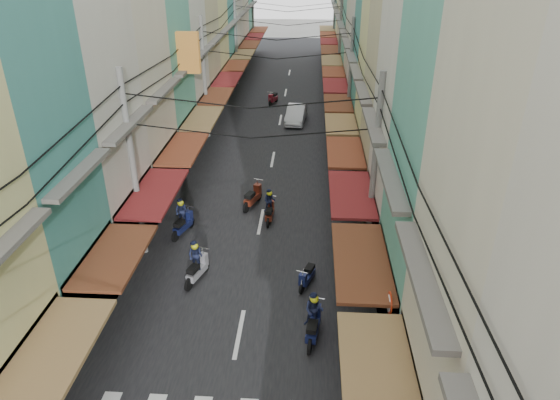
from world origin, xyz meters
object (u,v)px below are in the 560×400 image
at_px(white_car, 296,122).
at_px(traffic_sign, 388,316).
at_px(market_umbrella, 465,352).
at_px(bicycle, 434,297).

distance_m(white_car, traffic_sign, 25.49).
bearing_deg(market_umbrella, white_car, 101.68).
relative_size(bicycle, market_umbrella, 0.59).
bearing_deg(traffic_sign, bicycle, 58.07).
distance_m(bicycle, traffic_sign, 5.34).
distance_m(white_car, market_umbrella, 27.13).
bearing_deg(white_car, traffic_sign, -77.13).
xyz_separation_m(bicycle, market_umbrella, (-0.61, -5.39, 2.36)).
bearing_deg(traffic_sign, white_car, 98.04).
height_order(bicycle, traffic_sign, traffic_sign).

